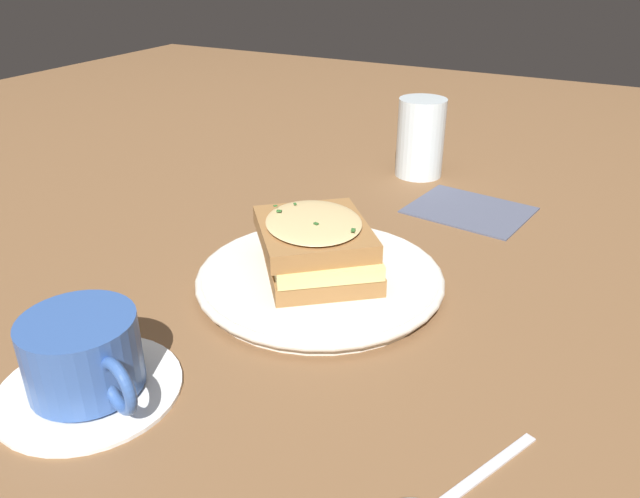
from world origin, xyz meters
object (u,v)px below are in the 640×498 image
dinner_plate (320,278)px  napkin (469,209)px  teacup_with_saucer (85,361)px  sandwich (317,246)px  water_glass (421,138)px

dinner_plate → napkin: dinner_plate is taller
teacup_with_saucer → napkin: 0.53m
dinner_plate → napkin: 0.28m
sandwich → napkin: (0.08, 0.27, -0.04)m
water_glass → napkin: 0.16m
teacup_with_saucer → water_glass: water_glass is taller
napkin → teacup_with_saucer: bearing=-108.1°
water_glass → napkin: bearing=-43.0°
dinner_plate → sandwich: bearing=-180.0°
sandwich → napkin: 0.29m
napkin → water_glass: bearing=137.0°
sandwich → napkin: sandwich is taller
sandwich → water_glass: (-0.03, 0.37, 0.01)m
dinner_plate → teacup_with_saucer: (-0.08, -0.23, 0.02)m
teacup_with_saucer → water_glass: bearing=102.4°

